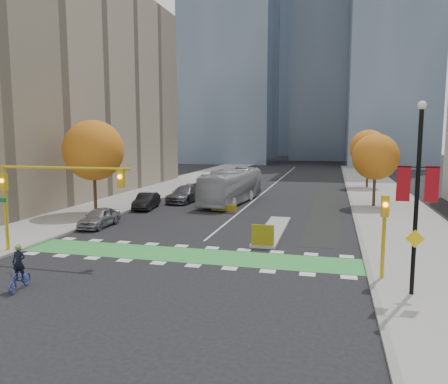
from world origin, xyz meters
The scene contains 27 objects.
ground centered at (0.00, 0.00, 0.00)m, with size 300.00×300.00×0.00m, color black.
sidewalk_west centered at (-13.50, 20.00, 0.07)m, with size 7.00×120.00×0.15m, color gray.
sidewalk_east centered at (13.50, 20.00, 0.07)m, with size 7.00×120.00×0.15m, color gray.
curb_west centered at (-10.00, 20.00, 0.07)m, with size 0.30×120.00×0.16m, color gray.
curb_east centered at (10.00, 20.00, 0.07)m, with size 0.30×120.00×0.16m, color gray.
bike_crossing centered at (0.00, 1.50, 0.01)m, with size 20.00×3.00×0.01m, color green.
centre_line centered at (0.00, 40.00, 0.01)m, with size 0.15×70.00×0.01m, color silver.
bike_lane_paint centered at (7.50, 30.00, 0.01)m, with size 2.50×50.00×0.01m, color black.
median_island centered at (4.00, 9.00, 0.08)m, with size 1.60×10.00×0.16m, color gray.
hazard_board centered at (4.00, 4.20, 0.80)m, with size 1.40×0.12×1.30m, color yellow.
building_west centered at (-24.00, 22.00, 12.50)m, with size 16.00×44.00×25.00m, color gray.
tower_nw centered at (-18.00, 90.00, 35.00)m, with size 22.00×22.00×70.00m, color #47566B.
tower_ne centered at (20.00, 85.00, 30.00)m, with size 18.00×24.00×60.00m, color #47566B.
tower_far centered at (-4.00, 140.00, 40.00)m, with size 26.00×26.00×80.00m, color #47566B.
tree_west centered at (-12.00, 12.00, 5.62)m, with size 5.20×5.20×8.22m.
tree_east_near centered at (12.00, 22.00, 4.86)m, with size 4.40×4.40×7.08m.
tree_east_far centered at (12.50, 38.00, 5.24)m, with size 4.80×4.80×7.65m.
traffic_signal_west centered at (-7.93, -0.51, 4.03)m, with size 8.53×0.56×5.20m.
traffic_signal_east centered at (10.50, -0.51, 2.73)m, with size 0.35×0.43×4.10m.
banner_lamppost centered at (11.50, -2.50, 4.61)m, with size 1.65×0.36×8.28m.
cyclist centered at (-5.40, -5.78, 0.69)m, with size 0.94×1.88×2.08m.
bus centered at (-1.94, 21.50, 1.72)m, with size 2.89×12.33×3.43m, color #A1A5A9.
parked_car_a centered at (-9.00, 7.40, 0.73)m, with size 1.72×4.28×1.46m, color #959499.
parked_car_b centered at (-8.91, 15.86, 0.75)m, with size 1.59×4.55×1.50m, color black.
parked_car_c centered at (-6.80, 20.86, 0.84)m, with size 2.35×5.78×1.68m, color #515156.
parked_car_d centered at (-6.97, 25.86, 0.71)m, with size 2.35×5.11×1.42m, color black.
parked_car_e centered at (-7.67, 31.60, 0.72)m, with size 1.71×4.25×1.45m, color #949499.
Camera 1 is at (8.06, -21.87, 6.88)m, focal length 35.00 mm.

